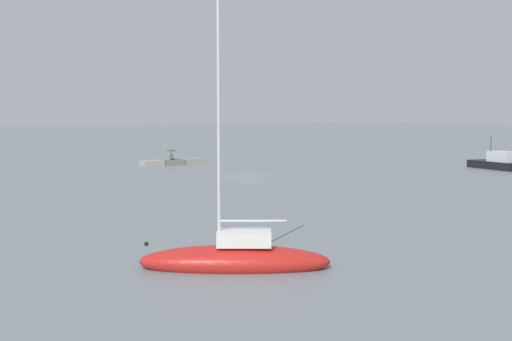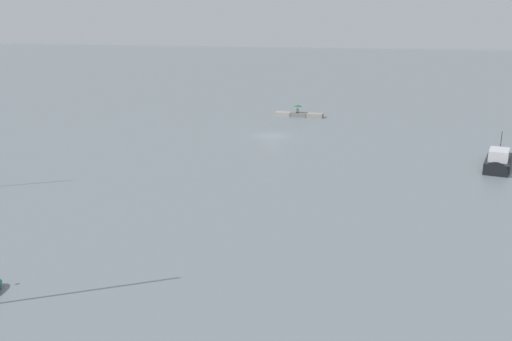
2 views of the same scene
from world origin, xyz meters
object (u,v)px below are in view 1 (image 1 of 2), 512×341
object	(u,v)px
sailboat_red_mid	(235,259)
motorboat_black_mid	(506,166)
umbrella_open_green	(171,150)
person_seated_grey_left	(172,158)

from	to	relation	value
sailboat_red_mid	motorboat_black_mid	distance (m)	53.73
umbrella_open_green	motorboat_black_mid	distance (m)	37.53
umbrella_open_green	sailboat_red_mid	distance (m)	53.60
sailboat_red_mid	motorboat_black_mid	world-z (taller)	sailboat_red_mid
motorboat_black_mid	person_seated_grey_left	bearing A→B (deg)	-33.88
person_seated_grey_left	sailboat_red_mid	distance (m)	53.46
person_seated_grey_left	motorboat_black_mid	size ratio (longest dim) A/B	0.09
umbrella_open_green	motorboat_black_mid	world-z (taller)	motorboat_black_mid
sailboat_red_mid	umbrella_open_green	bearing A→B (deg)	10.23
umbrella_open_green	motorboat_black_mid	size ratio (longest dim) A/B	0.17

